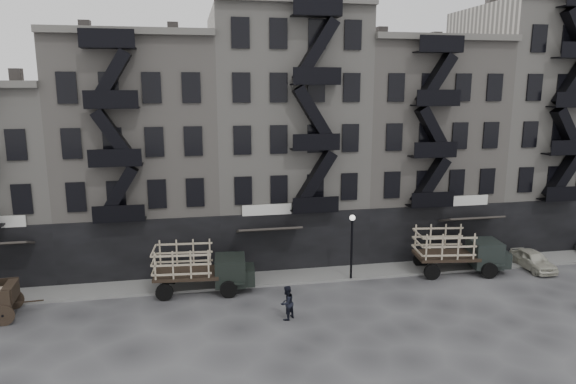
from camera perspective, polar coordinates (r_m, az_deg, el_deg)
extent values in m
plane|color=#38383A|center=(30.19, 2.99, -11.94)|extent=(140.00, 140.00, 0.00)
cube|color=slate|center=(33.54, 1.43, -9.31)|extent=(55.00, 2.50, 0.15)
cube|color=#4C4744|center=(38.33, -27.81, 11.14)|extent=(0.70, 0.70, 1.20)
cube|color=gray|center=(37.23, -15.92, 4.17)|extent=(10.00, 10.00, 15.00)
cube|color=black|center=(33.58, -16.07, -6.27)|extent=(10.00, 0.35, 4.00)
cube|color=#595651|center=(31.96, -17.49, 16.75)|extent=(10.00, 0.50, 0.40)
cube|color=#4C4744|center=(37.48, -21.40, 16.30)|extent=(0.70, 0.70, 1.20)
cube|color=#4C4744|center=(36.97, -12.62, 16.88)|extent=(0.70, 0.70, 1.20)
cube|color=#9D9890|center=(37.60, -0.56, 6.22)|extent=(10.00, 10.00, 17.00)
cube|color=black|center=(34.11, 0.98, -5.52)|extent=(10.00, 0.35, 4.00)
cube|color=#4C4744|center=(37.40, -5.41, 20.13)|extent=(0.70, 0.70, 1.20)
cube|color=#4C4744|center=(38.35, 3.32, 19.95)|extent=(0.70, 0.70, 1.20)
cube|color=gray|center=(40.71, 13.47, 4.91)|extent=(10.00, 10.00, 15.00)
cube|color=black|center=(37.40, 16.18, -4.43)|extent=(10.00, 0.35, 4.00)
cube|color=#595651|center=(35.96, 17.58, 16.14)|extent=(10.00, 0.50, 0.40)
cube|color=#4C4744|center=(39.45, 9.91, 16.64)|extent=(0.70, 0.70, 1.20)
cube|color=#4C4744|center=(41.69, 17.28, 16.03)|extent=(0.70, 0.70, 1.20)
cube|color=#9D9890|center=(45.63, 25.16, 6.73)|extent=(10.00, 10.00, 18.00)
cube|color=black|center=(42.83, 28.20, -3.34)|extent=(10.00, 0.35, 4.00)
cube|color=#4C4744|center=(47.47, 28.79, 18.22)|extent=(0.70, 0.70, 1.20)
cylinder|color=black|center=(32.60, 7.08, -6.43)|extent=(0.14, 0.14, 4.00)
sphere|color=silver|center=(32.01, 7.17, -2.86)|extent=(0.36, 0.36, 0.36)
cylinder|color=black|center=(30.73, -29.12, -11.91)|extent=(1.15, 0.18, 1.14)
cylinder|color=black|center=(32.59, -28.23, -10.48)|extent=(1.15, 0.18, 1.14)
cube|color=black|center=(31.29, -28.45, -9.68)|extent=(0.63, 1.69, 0.83)
cube|color=black|center=(31.43, -11.16, -8.89)|extent=(3.94, 2.51, 0.20)
cube|color=black|center=(31.28, -6.44, -8.62)|extent=(1.93, 2.13, 1.67)
cube|color=black|center=(31.40, -4.58, -9.14)|extent=(1.02, 1.73, 1.00)
cylinder|color=black|center=(30.53, -6.61, -10.72)|extent=(1.02, 0.32, 1.00)
cylinder|color=black|center=(32.59, -6.62, -9.23)|extent=(1.02, 0.32, 1.00)
cylinder|color=black|center=(30.78, -13.58, -10.79)|extent=(1.02, 0.32, 1.00)
cylinder|color=black|center=(32.83, -13.11, -9.31)|extent=(1.02, 0.32, 1.00)
cube|color=black|center=(35.42, 17.11, -6.76)|extent=(4.13, 2.77, 0.20)
cube|color=black|center=(36.37, 21.00, -6.36)|extent=(2.07, 2.27, 1.70)
cube|color=black|center=(36.90, 22.42, -6.77)|extent=(1.13, 1.81, 1.02)
cylinder|color=black|center=(35.60, 21.49, -8.14)|extent=(1.05, 0.38, 1.02)
cylinder|color=black|center=(37.55, 20.05, -7.00)|extent=(1.05, 0.38, 1.02)
cylinder|color=black|center=(34.22, 15.72, -8.55)|extent=(1.05, 0.38, 1.02)
cylinder|color=black|center=(36.24, 14.55, -7.33)|extent=(1.05, 0.38, 1.02)
imported|color=beige|center=(38.47, 25.57, -6.81)|extent=(1.60, 3.80, 1.28)
imported|color=black|center=(27.59, -0.14, -12.21)|extent=(1.13, 1.11, 1.84)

